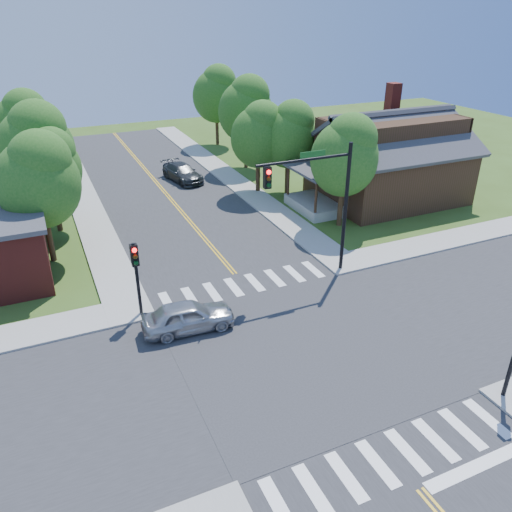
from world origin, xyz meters
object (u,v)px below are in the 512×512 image
car_silver (188,317)px  car_dgrey (182,173)px  signal_mast_ne (319,192)px  house_ne (388,155)px  signal_pole_nw (136,266)px

car_silver → car_dgrey: 21.89m
signal_mast_ne → car_dgrey: bearing=95.3°
house_ne → car_silver: bearing=-150.5°
signal_pole_nw → house_ne: house_ne is taller
house_ne → car_dgrey: bearing=141.5°
house_ne → car_silver: 21.98m
signal_mast_ne → car_dgrey: signal_mast_ne is taller
signal_mast_ne → signal_pole_nw: size_ratio=1.89×
signal_mast_ne → signal_pole_nw: bearing=-179.9°
signal_pole_nw → house_ne: bearing=22.7°
house_ne → car_dgrey: (-12.94, 10.30, -2.63)m
car_dgrey → signal_mast_ne: bearing=-95.8°
signal_pole_nw → car_dgrey: size_ratio=0.75×
car_silver → car_dgrey: (6.06, 21.04, -0.01)m
signal_pole_nw → car_silver: 3.32m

